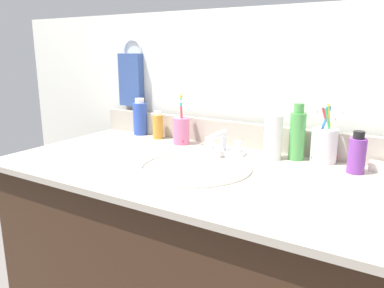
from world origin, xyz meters
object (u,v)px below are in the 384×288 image
Objects in this scene: bottle_toner_green at (297,135)px; cup_pink at (181,130)px; hand_towel at (131,80)px; bottle_cream_purple at (357,154)px; bottle_oil_amber at (158,126)px; bottle_lotion_white at (273,136)px; cup_white_ceramic at (324,144)px; soap_bar at (381,167)px; bottle_shampoo_blue at (140,118)px; faucet at (223,145)px.

bottle_toner_green is 0.97× the size of cup_pink.
bottle_cream_purple is (0.94, -0.13, -0.16)m from hand_towel.
bottle_toner_green reaches higher than bottle_oil_amber.
cup_white_ceramic is at bearing 17.15° from bottle_lotion_white.
bottle_cream_purple is 1.92× the size of soap_bar.
hand_towel reaches higher than bottle_oil_amber.
cup_pink reaches higher than bottle_lotion_white.
bottle_lotion_white is (0.60, -0.06, 0.01)m from bottle_shampoo_blue.
hand_towel is at bearing 163.06° from cup_pink.
soap_bar is (0.81, 0.00, -0.04)m from bottle_oil_amber.
faucet is at bearing -166.34° from bottle_toner_green.
soap_bar is at bearing 2.33° from cup_pink.
cup_white_ceramic is (0.75, -0.02, -0.01)m from bottle_shampoo_blue.
faucet is at bearing -11.64° from bottle_shampoo_blue.
bottle_oil_amber is at bearing -20.39° from hand_towel.
cup_pink is at bearing 177.15° from bottle_cream_purple.
bottle_shampoo_blue reaches higher than soap_bar.
bottle_lotion_white reaches higher than bottle_oil_amber.
bottle_shampoo_blue is at bearing 177.34° from bottle_toner_green.
bottle_lotion_white is at bearing -162.85° from cup_white_ceramic.
cup_white_ceramic is 0.52m from cup_pink.
faucet is 1.43× the size of bottle_oil_amber.
faucet is 0.49m from soap_bar.
hand_towel is at bearing 159.61° from bottle_oil_amber.
bottle_lotion_white reaches higher than soap_bar.
soap_bar is at bearing 8.00° from faucet.
hand_towel is 1.38× the size of faucet.
bottle_toner_green is at bearing -0.95° from bottle_oil_amber.
hand_towel is 0.26m from bottle_oil_amber.
bottle_cream_purple is 0.75m from bottle_oil_amber.
bottle_cream_purple is at bearing -136.25° from soap_bar.
bottle_cream_purple is at bearing -7.76° from hand_towel.
bottle_lotion_white is at bearing 176.60° from bottle_cream_purple.
faucet is 0.87× the size of cup_white_ceramic.
bottle_oil_amber is 0.61× the size of cup_white_ceramic.
bottle_cream_purple is at bearing -30.64° from cup_white_ceramic.
faucet is 0.33m from cup_white_ceramic.
hand_towel reaches higher than bottle_cream_purple.
hand_towel is at bearing 172.24° from bottle_cream_purple.
bottle_cream_purple is 0.81× the size of bottle_shampoo_blue.
bottle_toner_green is at bearing -170.51° from cup_white_ceramic.
bottle_shampoo_blue is at bearing 174.72° from bottle_cream_purple.
bottle_cream_purple reaches higher than faucet.
bottle_oil_amber is at bearing 168.29° from faucet.
bottle_shampoo_blue is at bearing 178.73° from soap_bar.
bottle_toner_green is 1.63× the size of bottle_oil_amber.
bottle_shampoo_blue is 2.37× the size of soap_bar.
soap_bar is at bearing 7.80° from bottle_lotion_white.
soap_bar is (0.32, 0.04, -0.06)m from bottle_lotion_white.
bottle_cream_purple is 0.62m from cup_pink.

